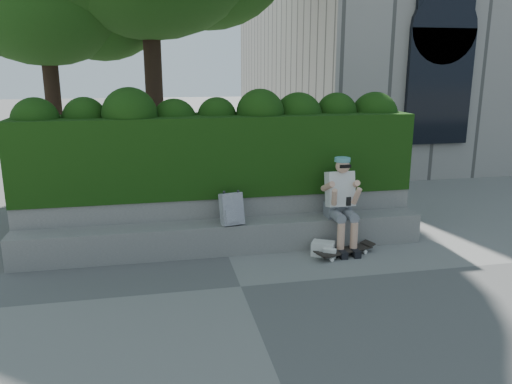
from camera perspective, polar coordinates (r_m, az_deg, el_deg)
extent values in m
plane|color=slate|center=(6.33, -1.76, -10.75)|extent=(80.00, 80.00, 0.00)
cube|color=gray|center=(7.39, -3.44, -5.15)|extent=(6.00, 0.45, 0.45)
cube|color=gray|center=(7.79, -3.96, -2.97)|extent=(6.00, 0.50, 0.75)
cube|color=black|center=(7.78, -4.31, 4.39)|extent=(6.00, 1.00, 1.20)
cylinder|color=black|center=(11.54, -11.47, 9.65)|extent=(0.38, 0.38, 3.63)
cylinder|color=black|center=(12.19, -21.93, 7.32)|extent=(0.34, 0.34, 2.85)
cube|color=slate|center=(7.65, 9.28, -1.99)|extent=(0.36, 0.26, 0.22)
cube|color=silver|center=(7.51, 9.57, 0.36)|extent=(0.40, 0.32, 0.55)
sphere|color=tan|center=(7.36, 9.88, 2.95)|extent=(0.21, 0.21, 0.21)
cylinder|color=teal|center=(7.37, 9.85, 3.67)|extent=(0.23, 0.23, 0.06)
cube|color=black|center=(7.22, 10.53, -1.07)|extent=(0.07, 0.02, 0.13)
cylinder|color=tan|center=(7.33, 9.67, -5.34)|extent=(0.11, 0.11, 0.47)
cylinder|color=tan|center=(7.40, 11.12, -5.21)|extent=(0.11, 0.11, 0.47)
cube|color=black|center=(7.34, 9.77, -6.93)|extent=(0.10, 0.26, 0.10)
cube|color=black|center=(7.41, 11.22, -6.78)|extent=(0.10, 0.26, 0.10)
cube|color=black|center=(7.37, 10.12, -6.58)|extent=(0.90, 0.48, 0.02)
cylinder|color=silver|center=(7.14, 8.67, -7.65)|extent=(0.07, 0.05, 0.06)
cylinder|color=silver|center=(7.28, 7.76, -7.19)|extent=(0.07, 0.05, 0.06)
cylinder|color=silver|center=(7.52, 12.36, -6.70)|extent=(0.07, 0.05, 0.06)
cylinder|color=silver|center=(7.65, 11.43, -6.29)|extent=(0.07, 0.05, 0.06)
cube|color=#B7B6BC|center=(7.17, -2.80, -1.94)|extent=(0.34, 0.23, 0.46)
cube|color=silver|center=(7.34, 7.66, -6.43)|extent=(0.38, 0.35, 0.20)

